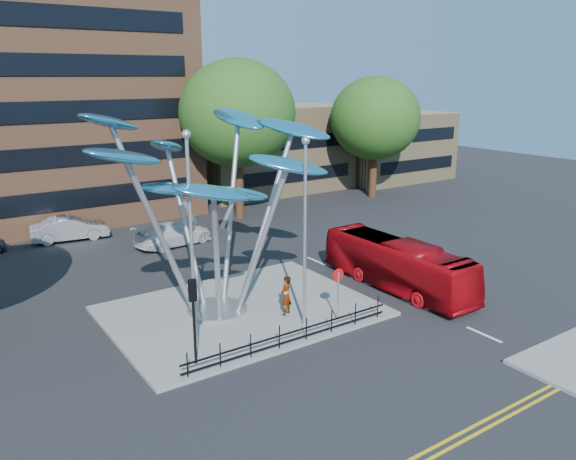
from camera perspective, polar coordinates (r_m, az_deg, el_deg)
ground at (r=22.99m, az=5.11°, el=-12.74°), size 120.00×120.00×0.00m
traffic_island at (r=26.92m, az=-4.76°, el=-8.18°), size 12.00×9.00×0.15m
double_yellow_near at (r=19.45m, az=17.03°, el=-19.18°), size 40.00×0.12×0.01m
double_yellow_far at (r=19.30m, az=17.76°, el=-19.54°), size 40.00×0.12×0.01m
low_building_near at (r=54.43m, az=-1.81°, el=8.24°), size 15.00×8.00×8.00m
low_building_far at (r=61.65m, az=10.38°, el=8.38°), size 12.00×8.00×7.00m
tree_right at (r=43.11m, az=-5.16°, el=11.68°), size 8.80×8.80×12.11m
tree_far at (r=51.47m, az=8.84°, el=11.13°), size 8.00×8.00×10.81m
leaf_sculpture at (r=25.09m, az=-8.02°, el=6.21°), size 12.72×9.54×9.51m
street_lamp_left at (r=21.57m, az=-9.86°, el=0.49°), size 0.36×0.36×8.80m
street_lamp_right at (r=23.66m, az=1.74°, el=1.39°), size 0.36×0.36×8.30m
traffic_light_island at (r=21.39m, az=-9.62°, el=-7.40°), size 0.28×0.18×3.42m
no_entry_sign_island at (r=25.16m, az=5.11°, el=-5.63°), size 0.60×0.10×2.45m
pedestrian_railing_front at (r=23.40m, az=0.53°, el=-10.63°), size 10.00×0.06×1.00m
red_bus at (r=29.86m, az=11.03°, el=-3.45°), size 2.24×9.42×2.62m
pedestrian at (r=25.91m, az=-0.20°, el=-6.66°), size 0.81×0.70×1.87m
parked_car_mid at (r=40.70m, az=-21.31°, el=0.13°), size 5.15×2.34×1.64m
parked_car_right at (r=37.64m, az=-11.52°, el=-0.39°), size 5.50×2.90×1.52m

